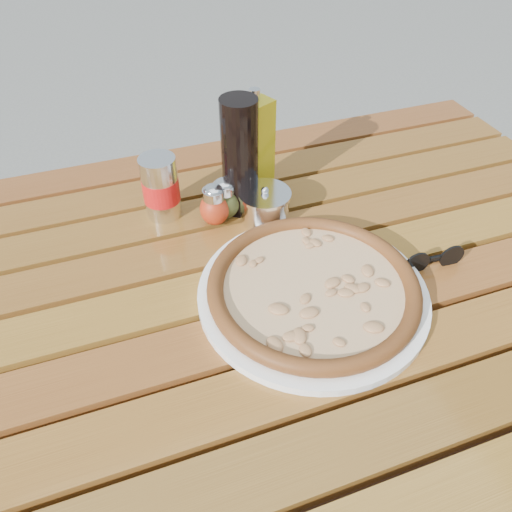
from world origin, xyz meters
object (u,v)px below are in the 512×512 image
object	(u,v)px
table	(260,308)
plate	(313,294)
dark_bottle	(240,158)
soda_can	(161,188)
sunglasses	(433,260)
parmesan_tin	(265,206)
pepper_shaker	(214,205)
oregano_shaker	(225,199)
olive_oil_cruet	(255,147)
pizza	(313,287)

from	to	relation	value
table	plate	distance (m)	0.12
table	dark_bottle	distance (m)	0.27
soda_can	sunglasses	xyz separation A→B (m)	(0.39, -0.29, -0.04)
parmesan_tin	sunglasses	size ratio (longest dim) A/B	1.09
parmesan_tin	sunglasses	world-z (taller)	parmesan_tin
plate	pepper_shaker	size ratio (longest dim) A/B	4.39
dark_bottle	soda_can	bearing A→B (deg)	167.68
table	dark_bottle	xyz separation A→B (m)	(0.03, 0.19, 0.19)
table	sunglasses	world-z (taller)	sunglasses
parmesan_tin	soda_can	bearing A→B (deg)	155.56
oregano_shaker	olive_oil_cruet	world-z (taller)	olive_oil_cruet
plate	dark_bottle	size ratio (longest dim) A/B	1.64
pizza	soda_can	bearing A→B (deg)	121.03
sunglasses	olive_oil_cruet	bearing A→B (deg)	127.32
plate	pizza	distance (m)	0.02
soda_can	olive_oil_cruet	size ratio (longest dim) A/B	0.57
plate	sunglasses	world-z (taller)	sunglasses
olive_oil_cruet	parmesan_tin	xyz separation A→B (m)	(-0.01, -0.10, -0.07)
olive_oil_cruet	parmesan_tin	bearing A→B (deg)	-98.64
pizza	olive_oil_cruet	size ratio (longest dim) A/B	1.94
table	pepper_shaker	distance (m)	0.20
pepper_shaker	dark_bottle	xyz separation A→B (m)	(0.06, 0.03, 0.07)
plate	pepper_shaker	xyz separation A→B (m)	(-0.09, 0.23, 0.03)
pepper_shaker	table	bearing A→B (deg)	-80.22
pizza	soda_can	size ratio (longest dim) A/B	3.40
olive_oil_cruet	sunglasses	bearing A→B (deg)	-56.79
plate	oregano_shaker	world-z (taller)	oregano_shaker
soda_can	pizza	bearing A→B (deg)	-58.97
oregano_shaker	sunglasses	world-z (taller)	oregano_shaker
soda_can	pepper_shaker	bearing A→B (deg)	-34.40
soda_can	dark_bottle	bearing A→B (deg)	-12.32
pizza	parmesan_tin	world-z (taller)	parmesan_tin
table	olive_oil_cruet	distance (m)	0.30
pepper_shaker	oregano_shaker	world-z (taller)	same
plate	oregano_shaker	xyz separation A→B (m)	(-0.07, 0.24, 0.03)
olive_oil_cruet	sunglasses	xyz separation A→B (m)	(0.20, -0.31, -0.08)
oregano_shaker	soda_can	distance (m)	0.12
pizza	pepper_shaker	xyz separation A→B (m)	(-0.09, 0.23, 0.02)
table	sunglasses	bearing A→B (deg)	-14.60
plate	soda_can	size ratio (longest dim) A/B	3.00
plate	parmesan_tin	bearing A→B (deg)	90.53
pizza	dark_bottle	world-z (taller)	dark_bottle
oregano_shaker	olive_oil_cruet	bearing A→B (deg)	37.97
oregano_shaker	sunglasses	size ratio (longest dim) A/B	0.74
sunglasses	plate	bearing A→B (deg)	-177.06
sunglasses	pepper_shaker	bearing A→B (deg)	146.45
oregano_shaker	pizza	bearing A→B (deg)	-74.57
parmesan_tin	dark_bottle	bearing A→B (deg)	122.57
pizza	pepper_shaker	bearing A→B (deg)	111.35
plate	dark_bottle	xyz separation A→B (m)	(-0.03, 0.26, 0.10)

